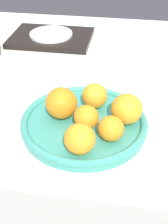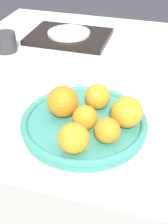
{
  "view_description": "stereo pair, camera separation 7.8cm",
  "coord_description": "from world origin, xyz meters",
  "px_view_note": "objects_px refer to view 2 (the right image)",
  "views": [
    {
      "loc": [
        0.06,
        -0.93,
        1.27
      ],
      "look_at": [
        -0.04,
        -0.31,
        0.82
      ],
      "focal_mm": 50.0,
      "sensor_mm": 36.0,
      "label": 1
    },
    {
      "loc": [
        0.13,
        -0.91,
        1.27
      ],
      "look_at": [
        -0.04,
        -0.31,
        0.82
      ],
      "focal_mm": 50.0,
      "sensor_mm": 36.0,
      "label": 2
    }
  ],
  "objects_px": {
    "orange_4": "(74,138)",
    "side_plate": "(69,33)",
    "orange_5": "(107,130)",
    "napkin": "(126,64)",
    "cup_0": "(5,42)",
    "orange_0": "(85,117)",
    "orange_1": "(98,97)",
    "serving_tray": "(69,36)",
    "orange_3": "(127,112)",
    "orange_2": "(63,102)",
    "fruit_platter": "(84,123)"
  },
  "relations": [
    {
      "from": "fruit_platter",
      "to": "orange_4",
      "type": "xyz_separation_m",
      "value": [
        0.01,
        -0.11,
        0.04
      ]
    },
    {
      "from": "orange_2",
      "to": "side_plate",
      "type": "xyz_separation_m",
      "value": [
        -0.16,
        0.53,
        -0.04
      ]
    },
    {
      "from": "orange_1",
      "to": "napkin",
      "type": "height_order",
      "value": "orange_1"
    },
    {
      "from": "serving_tray",
      "to": "cup_0",
      "type": "height_order",
      "value": "cup_0"
    },
    {
      "from": "orange_2",
      "to": "napkin",
      "type": "relative_size",
      "value": 0.56
    },
    {
      "from": "fruit_platter",
      "to": "orange_0",
      "type": "distance_m",
      "value": 0.04
    },
    {
      "from": "orange_3",
      "to": "orange_0",
      "type": "bearing_deg",
      "value": -157.91
    },
    {
      "from": "orange_2",
      "to": "side_plate",
      "type": "bearing_deg",
      "value": 107.07
    },
    {
      "from": "serving_tray",
      "to": "side_plate",
      "type": "xyz_separation_m",
      "value": [
        0.0,
        0.0,
        0.01
      ]
    },
    {
      "from": "cup_0",
      "to": "fruit_platter",
      "type": "bearing_deg",
      "value": -41.51
    },
    {
      "from": "serving_tray",
      "to": "napkin",
      "type": "xyz_separation_m",
      "value": [
        0.27,
        -0.17,
        -0.01
      ]
    },
    {
      "from": "orange_0",
      "to": "orange_1",
      "type": "bearing_deg",
      "value": 85.25
    },
    {
      "from": "orange_2",
      "to": "orange_4",
      "type": "bearing_deg",
      "value": -60.82
    },
    {
      "from": "fruit_platter",
      "to": "orange_2",
      "type": "xyz_separation_m",
      "value": [
        -0.06,
        0.01,
        0.05
      ]
    },
    {
      "from": "orange_2",
      "to": "cup_0",
      "type": "relative_size",
      "value": 1.01
    },
    {
      "from": "serving_tray",
      "to": "orange_2",
      "type": "bearing_deg",
      "value": -72.93
    },
    {
      "from": "orange_3",
      "to": "napkin",
      "type": "xyz_separation_m",
      "value": [
        -0.06,
        0.36,
        -0.06
      ]
    },
    {
      "from": "fruit_platter",
      "to": "cup_0",
      "type": "distance_m",
      "value": 0.55
    },
    {
      "from": "orange_0",
      "to": "orange_5",
      "type": "height_order",
      "value": "same"
    },
    {
      "from": "orange_4",
      "to": "orange_3",
      "type": "bearing_deg",
      "value": 52.58
    },
    {
      "from": "orange_5",
      "to": "napkin",
      "type": "height_order",
      "value": "orange_5"
    },
    {
      "from": "fruit_platter",
      "to": "orange_3",
      "type": "xyz_separation_m",
      "value": [
        0.1,
        0.01,
        0.04
      ]
    },
    {
      "from": "serving_tray",
      "to": "orange_4",
      "type": "bearing_deg",
      "value": -70.49
    },
    {
      "from": "orange_5",
      "to": "cup_0",
      "type": "bearing_deg",
      "value": 138.96
    },
    {
      "from": "orange_4",
      "to": "side_plate",
      "type": "height_order",
      "value": "orange_4"
    },
    {
      "from": "side_plate",
      "to": "cup_0",
      "type": "distance_m",
      "value": 0.26
    },
    {
      "from": "side_plate",
      "to": "cup_0",
      "type": "relative_size",
      "value": 2.14
    },
    {
      "from": "orange_0",
      "to": "side_plate",
      "type": "bearing_deg",
      "value": 112.32
    },
    {
      "from": "napkin",
      "to": "serving_tray",
      "type": "bearing_deg",
      "value": 147.55
    },
    {
      "from": "orange_4",
      "to": "side_plate",
      "type": "bearing_deg",
      "value": 109.51
    },
    {
      "from": "orange_1",
      "to": "serving_tray",
      "type": "relative_size",
      "value": 0.21
    },
    {
      "from": "orange_2",
      "to": "napkin",
      "type": "height_order",
      "value": "orange_2"
    },
    {
      "from": "fruit_platter",
      "to": "side_plate",
      "type": "relative_size",
      "value": 1.87
    },
    {
      "from": "orange_0",
      "to": "orange_5",
      "type": "distance_m",
      "value": 0.07
    },
    {
      "from": "fruit_platter",
      "to": "orange_3",
      "type": "bearing_deg",
      "value": 7.87
    },
    {
      "from": "orange_0",
      "to": "orange_2",
      "type": "bearing_deg",
      "value": 152.78
    },
    {
      "from": "orange_0",
      "to": "orange_3",
      "type": "relative_size",
      "value": 0.79
    },
    {
      "from": "orange_5",
      "to": "serving_tray",
      "type": "bearing_deg",
      "value": 116.24
    },
    {
      "from": "orange_5",
      "to": "orange_0",
      "type": "bearing_deg",
      "value": 152.17
    },
    {
      "from": "serving_tray",
      "to": "cup_0",
      "type": "bearing_deg",
      "value": -137.0
    },
    {
      "from": "orange_3",
      "to": "cup_0",
      "type": "bearing_deg",
      "value": 145.85
    },
    {
      "from": "orange_0",
      "to": "orange_4",
      "type": "distance_m",
      "value": 0.09
    },
    {
      "from": "orange_5",
      "to": "serving_tray",
      "type": "height_order",
      "value": "orange_5"
    },
    {
      "from": "orange_3",
      "to": "orange_5",
      "type": "relative_size",
      "value": 1.28
    },
    {
      "from": "orange_1",
      "to": "serving_tray",
      "type": "xyz_separation_m",
      "value": [
        -0.24,
        0.47,
        -0.05
      ]
    },
    {
      "from": "orange_0",
      "to": "cup_0",
      "type": "distance_m",
      "value": 0.58
    },
    {
      "from": "orange_0",
      "to": "orange_2",
      "type": "xyz_separation_m",
      "value": [
        -0.07,
        0.04,
        0.01
      ]
    },
    {
      "from": "fruit_platter",
      "to": "serving_tray",
      "type": "relative_size",
      "value": 1.0
    },
    {
      "from": "serving_tray",
      "to": "cup_0",
      "type": "relative_size",
      "value": 4.0
    },
    {
      "from": "orange_3",
      "to": "side_plate",
      "type": "xyz_separation_m",
      "value": [
        -0.33,
        0.53,
        -0.04
      ]
    }
  ]
}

